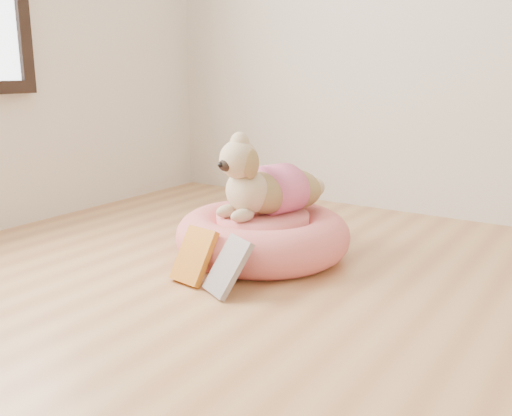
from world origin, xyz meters
The scene contains 4 objects.
pet_bed centered at (-0.74, 1.19, 0.09)m, with size 0.71×0.71×0.18m.
dog centered at (-0.73, 1.20, 0.36)m, with size 0.32×0.47×0.34m, color brown, non-canonical shape.
book_yellow centered at (-0.80, 0.82, 0.10)m, with size 0.14×0.03×0.21m, color gold.
book_white centered at (-0.63, 0.80, 0.10)m, with size 0.14×0.02×0.21m, color white.
Camera 1 is at (0.47, -0.69, 0.76)m, focal length 40.00 mm.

